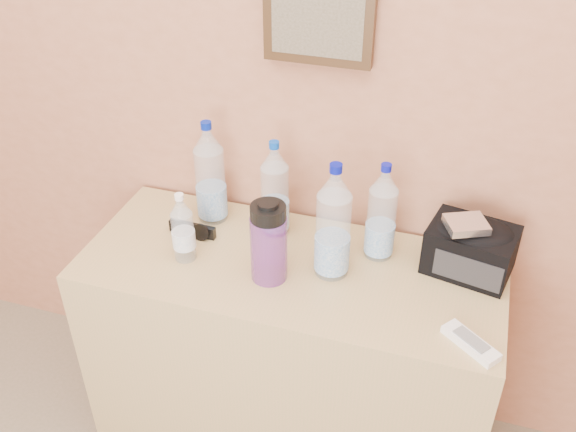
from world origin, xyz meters
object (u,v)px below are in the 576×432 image
object	(u,v)px
nalgene_bottle	(269,241)
sunglasses	(192,229)
dresser	(290,357)
pet_small	(183,231)
pet_large_c	(381,216)
toiletry_bag	(471,247)
pet_large_a	(210,177)
foil_packet	(466,225)
ac_remote	(471,343)
pet_large_b	(275,193)
pet_large_d	(333,227)

from	to	relation	value
nalgene_bottle	sunglasses	size ratio (longest dim) A/B	1.65
dresser	pet_small	xyz separation A→B (m)	(-0.30, -0.06, 0.48)
pet_large_c	toiletry_bag	world-z (taller)	pet_large_c
pet_large_a	foil_packet	xyz separation A→B (m)	(0.77, -0.05, 0.02)
pet_large_c	foil_packet	size ratio (longest dim) A/B	2.84
ac_remote	pet_small	bearing A→B (deg)	-150.26
dresser	sunglasses	xyz separation A→B (m)	(-0.33, 0.05, 0.40)
pet_large_a	pet_small	bearing A→B (deg)	-88.67
pet_large_b	nalgene_bottle	xyz separation A→B (m)	(0.06, -0.22, -0.01)
pet_large_a	sunglasses	distance (m)	0.17
pet_small	foil_packet	world-z (taller)	pet_small
pet_large_b	sunglasses	distance (m)	0.28
ac_remote	foil_packet	size ratio (longest dim) A/B	1.45
pet_large_b	foil_packet	distance (m)	0.56
sunglasses	ac_remote	xyz separation A→B (m)	(0.85, -0.22, -0.01)
sunglasses	toiletry_bag	size ratio (longest dim) A/B	0.65
pet_large_a	pet_large_c	world-z (taller)	pet_large_a
sunglasses	dresser	bearing A→B (deg)	-6.93
pet_large_d	sunglasses	bearing A→B (deg)	174.43
ac_remote	foil_packet	world-z (taller)	foil_packet
pet_large_c	sunglasses	world-z (taller)	pet_large_c
pet_large_d	nalgene_bottle	distance (m)	0.18
sunglasses	foil_packet	bearing A→B (deg)	5.79
sunglasses	foil_packet	distance (m)	0.81
dresser	pet_small	world-z (taller)	pet_small
pet_large_a	toiletry_bag	bearing A→B (deg)	-1.62
dresser	foil_packet	distance (m)	0.73
pet_large_b	nalgene_bottle	world-z (taller)	pet_large_b
nalgene_bottle	toiletry_bag	world-z (taller)	nalgene_bottle
pet_large_b	nalgene_bottle	bearing A→B (deg)	-75.65
toiletry_bag	foil_packet	bearing A→B (deg)	-120.26
pet_large_d	pet_small	bearing A→B (deg)	-170.93
pet_small	foil_packet	xyz separation A→B (m)	(0.76, 0.17, 0.07)
pet_large_b	toiletry_bag	distance (m)	0.59
dresser	foil_packet	world-z (taller)	foil_packet
pet_large_d	sunglasses	xyz separation A→B (m)	(-0.45, 0.04, -0.14)
foil_packet	pet_small	bearing A→B (deg)	-167.75
sunglasses	ac_remote	world-z (taller)	sunglasses
nalgene_bottle	ac_remote	distance (m)	0.58
pet_large_d	ac_remote	size ratio (longest dim) A/B	2.26
pet_small	toiletry_bag	size ratio (longest dim) A/B	0.94
ac_remote	pet_large_b	bearing A→B (deg)	-170.12
pet_small	nalgene_bottle	world-z (taller)	nalgene_bottle
pet_large_a	sunglasses	size ratio (longest dim) A/B	2.23
dresser	sunglasses	size ratio (longest dim) A/B	8.11
nalgene_bottle	toiletry_bag	distance (m)	0.56
dresser	nalgene_bottle	world-z (taller)	nalgene_bottle
pet_large_b	pet_large_c	distance (m)	0.33
pet_small	ac_remote	bearing A→B (deg)	-7.72
pet_large_d	pet_large_b	bearing A→B (deg)	146.37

